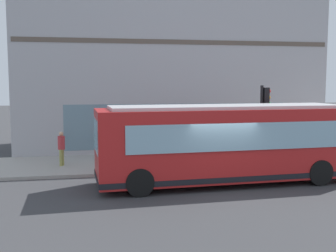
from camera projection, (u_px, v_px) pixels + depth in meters
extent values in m
plane|color=#38383A|center=(218.00, 188.00, 15.62)|extent=(120.00, 120.00, 0.00)
cube|color=#9E9991|center=(188.00, 161.00, 20.45)|extent=(4.69, 40.00, 0.15)
cube|color=#A8A8AD|center=(167.00, 56.00, 25.50)|extent=(6.81, 17.33, 11.07)
cube|color=brown|center=(178.00, 42.00, 22.26)|extent=(0.36, 16.99, 0.24)
cube|color=slate|center=(178.00, 126.00, 22.63)|extent=(0.12, 12.13, 2.40)
cube|color=red|center=(226.00, 143.00, 16.21)|extent=(2.97, 10.11, 2.70)
cube|color=silver|center=(227.00, 107.00, 16.07)|extent=(2.55, 9.09, 0.12)
cube|color=#8CB2C6|center=(97.00, 135.00, 15.04)|extent=(2.20, 0.18, 1.20)
cube|color=#8CB2C6|center=(215.00, 129.00, 17.40)|extent=(0.45, 8.19, 1.00)
cube|color=#8CB2C6|center=(239.00, 137.00, 14.94)|extent=(0.45, 8.19, 1.00)
cube|color=black|center=(226.00, 172.00, 16.33)|extent=(3.01, 10.15, 0.20)
cylinder|color=black|center=(130.00, 169.00, 16.63)|extent=(0.35, 1.01, 1.00)
cylinder|color=black|center=(140.00, 182.00, 14.40)|extent=(0.35, 1.01, 1.00)
cylinder|color=black|center=(289.00, 161.00, 18.21)|extent=(0.35, 1.01, 1.00)
cylinder|color=black|center=(320.00, 172.00, 15.98)|extent=(0.35, 1.01, 1.00)
cylinder|color=black|center=(261.00, 126.00, 18.99)|extent=(0.14, 0.14, 3.66)
cube|color=black|center=(266.00, 97.00, 18.89)|extent=(0.32, 0.24, 0.90)
sphere|color=red|center=(269.00, 91.00, 18.88)|extent=(0.20, 0.20, 0.20)
sphere|color=yellow|center=(268.00, 97.00, 18.91)|extent=(0.20, 0.20, 0.20)
sphere|color=green|center=(268.00, 104.00, 18.94)|extent=(0.20, 0.20, 0.20)
cylinder|color=gold|center=(228.00, 151.00, 21.52)|extent=(0.24, 0.24, 0.55)
sphere|color=gold|center=(228.00, 144.00, 21.48)|extent=(0.22, 0.22, 0.22)
cylinder|color=gold|center=(231.00, 150.00, 21.55)|extent=(0.10, 0.12, 0.10)
cylinder|color=gold|center=(227.00, 149.00, 21.68)|extent=(0.12, 0.10, 0.10)
cylinder|color=#8C3F8C|center=(175.00, 152.00, 20.30)|extent=(0.14, 0.14, 0.79)
cylinder|color=#8C3F8C|center=(172.00, 152.00, 20.42)|extent=(0.14, 0.14, 0.79)
cylinder|color=#B23338|center=(174.00, 138.00, 20.29)|extent=(0.32, 0.32, 0.63)
sphere|color=tan|center=(174.00, 129.00, 20.24)|extent=(0.21, 0.21, 0.21)
cylinder|color=#99994C|center=(62.00, 157.00, 19.10)|extent=(0.14, 0.14, 0.76)
cylinder|color=#99994C|center=(61.00, 158.00, 18.92)|extent=(0.14, 0.14, 0.76)
cylinder|color=#B23338|center=(61.00, 143.00, 18.94)|extent=(0.32, 0.32, 0.60)
sphere|color=tan|center=(61.00, 134.00, 18.90)|extent=(0.21, 0.21, 0.21)
cylinder|color=silver|center=(297.00, 144.00, 23.20)|extent=(0.14, 0.14, 0.77)
cylinder|color=silver|center=(300.00, 144.00, 23.06)|extent=(0.14, 0.14, 0.77)
cylinder|color=#3359A5|center=(299.00, 132.00, 23.06)|extent=(0.32, 0.32, 0.61)
sphere|color=beige|center=(299.00, 124.00, 23.01)|extent=(0.21, 0.21, 0.21)
cylinder|color=gold|center=(213.00, 152.00, 20.52)|extent=(0.14, 0.14, 0.80)
cylinder|color=gold|center=(210.00, 151.00, 20.56)|extent=(0.14, 0.14, 0.80)
cylinder|color=silver|center=(211.00, 137.00, 20.46)|extent=(0.32, 0.32, 0.63)
sphere|color=brown|center=(212.00, 128.00, 20.42)|extent=(0.22, 0.22, 0.22)
cube|color=#197233|center=(323.00, 152.00, 20.15)|extent=(0.44, 0.40, 0.90)
cube|color=#8CB2C6|center=(327.00, 148.00, 20.17)|extent=(0.35, 0.03, 0.30)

